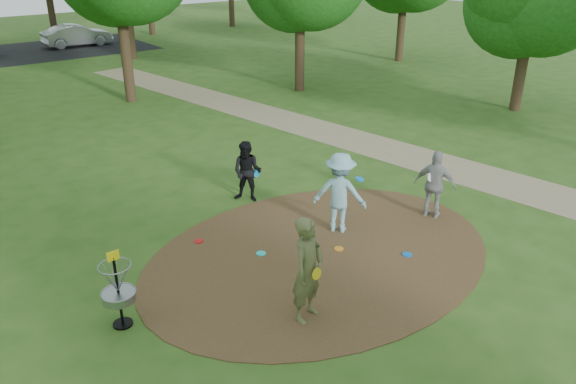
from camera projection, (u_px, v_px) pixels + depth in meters
ground at (321, 254)px, 12.53m from camera, size 100.00×100.00×0.00m
dirt_clearing at (321, 254)px, 12.52m from camera, size 8.40×8.40×0.02m
footpath at (436, 164)px, 17.59m from camera, size 7.55×39.89×0.01m
parking_lot at (34, 51)px, 35.31m from camera, size 14.00×8.00×0.01m
player_observer_with_disc at (308, 270)px, 10.02m from camera, size 0.87×0.71×2.06m
player_throwing_with_disc at (340, 193)px, 13.17m from camera, size 1.51×1.46×1.97m
player_walking_with_disc at (247, 172)px, 14.80m from camera, size 0.99×1.02×1.65m
player_waiting_with_disc at (435, 185)px, 13.88m from camera, size 0.84×1.12×1.76m
disc_ground_cyan at (261, 253)px, 12.51m from camera, size 0.22×0.22×0.02m
disc_ground_blue at (407, 255)px, 12.46m from camera, size 0.22×0.22×0.02m
disc_ground_red at (199, 241)px, 13.01m from camera, size 0.22×0.22×0.02m
car_right at (77, 35)px, 36.69m from camera, size 4.37×1.58×1.43m
disc_ground_orange at (339, 249)px, 12.70m from camera, size 0.22×0.22×0.02m
disc_golf_basket at (117, 284)px, 9.88m from camera, size 0.63×0.63×1.54m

